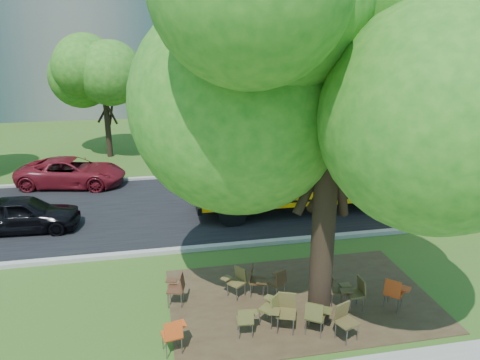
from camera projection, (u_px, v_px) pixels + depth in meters
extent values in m
plane|color=#365319|center=(260.00, 294.00, 12.92)|extent=(160.00, 160.00, 0.00)
cube|color=#382819|center=(301.00, 299.00, 12.64)|extent=(7.00, 4.50, 0.03)
cube|color=black|center=(221.00, 205.00, 19.45)|extent=(80.00, 8.00, 0.04)
cube|color=gray|center=(239.00, 245.00, 15.70)|extent=(80.00, 0.25, 0.14)
cube|color=gray|center=(208.00, 175.00, 23.26)|extent=(80.00, 0.25, 0.14)
cylinder|color=black|center=(108.00, 126.00, 26.39)|extent=(0.32, 0.32, 3.50)
sphere|color=#1F6216|center=(104.00, 82.00, 25.63)|extent=(4.80, 4.80, 4.80)
cylinder|color=black|center=(339.00, 118.00, 26.83)|extent=(0.38, 0.38, 4.20)
sphere|color=#1F6216|center=(342.00, 66.00, 25.93)|extent=(5.60, 5.60, 5.60)
cylinder|color=black|center=(473.00, 122.00, 27.48)|extent=(0.34, 0.34, 3.60)
sphere|color=#1F6216|center=(480.00, 77.00, 26.70)|extent=(5.00, 5.00, 5.00)
cylinder|color=black|center=(324.00, 225.00, 11.01)|extent=(0.56, 0.56, 5.17)
sphere|color=#1F6216|center=(333.00, 65.00, 9.88)|extent=(7.20, 7.20, 7.20)
cube|color=#FFA708|center=(369.00, 161.00, 19.08)|extent=(11.43, 2.68, 2.54)
cube|color=black|center=(377.00, 154.00, 19.05)|extent=(10.81, 2.71, 0.62)
cube|color=#FFA708|center=(215.00, 189.00, 18.18)|extent=(1.37, 2.29, 0.99)
cube|color=black|center=(368.00, 176.00, 19.28)|extent=(11.45, 2.71, 0.08)
cube|color=black|center=(367.00, 185.00, 19.40)|extent=(11.45, 2.71, 0.08)
cylinder|color=black|center=(233.00, 213.00, 17.21)|extent=(1.04, 0.32, 1.04)
cylinder|color=black|center=(222.00, 190.00, 19.64)|extent=(1.04, 0.32, 1.04)
cylinder|color=black|center=(451.00, 197.00, 18.81)|extent=(1.04, 0.32, 1.04)
cylinder|color=black|center=(416.00, 178.00, 21.24)|extent=(1.04, 0.32, 1.04)
cylinder|color=black|center=(445.00, 176.00, 21.50)|extent=(1.04, 0.32, 1.04)
cube|color=#C04214|center=(172.00, 335.00, 10.45)|extent=(0.50, 0.49, 0.05)
cube|color=#C04214|center=(173.00, 331.00, 10.21)|extent=(0.42, 0.18, 0.41)
cube|color=#C04214|center=(181.00, 324.00, 10.62)|extent=(0.28, 0.33, 0.03)
cylinder|color=slate|center=(163.00, 341.00, 10.61)|extent=(0.02, 0.02, 0.46)
cylinder|color=slate|center=(182.00, 346.00, 10.43)|extent=(0.02, 0.02, 0.46)
cube|color=brown|center=(245.00, 320.00, 11.04)|extent=(0.41, 0.40, 0.05)
cube|color=brown|center=(246.00, 317.00, 10.82)|extent=(0.37, 0.12, 0.37)
cube|color=brown|center=(253.00, 313.00, 11.16)|extent=(0.22, 0.27, 0.03)
cylinder|color=slate|center=(238.00, 324.00, 11.24)|extent=(0.02, 0.02, 0.41)
cylinder|color=slate|center=(252.00, 331.00, 10.98)|extent=(0.02, 0.02, 0.41)
cube|color=brown|center=(269.00, 309.00, 11.43)|extent=(0.59, 0.59, 0.05)
cube|color=brown|center=(276.00, 303.00, 11.26)|extent=(0.37, 0.35, 0.41)
cube|color=brown|center=(270.00, 298.00, 11.66)|extent=(0.36, 0.36, 0.03)
cylinder|color=slate|center=(260.00, 318.00, 11.46)|extent=(0.02, 0.02, 0.46)
cylinder|color=slate|center=(279.00, 316.00, 11.53)|extent=(0.02, 0.02, 0.46)
cube|color=brown|center=(286.00, 313.00, 11.17)|extent=(0.59, 0.57, 0.06)
cube|color=brown|center=(287.00, 300.00, 11.29)|extent=(0.45, 0.25, 0.44)
cube|color=brown|center=(275.00, 311.00, 11.03)|extent=(0.33, 0.37, 0.03)
cylinder|color=slate|center=(293.00, 328.00, 11.05)|extent=(0.03, 0.03, 0.50)
cylinder|color=slate|center=(279.00, 317.00, 11.45)|extent=(0.03, 0.03, 0.50)
cube|color=#45431E|center=(315.00, 316.00, 11.10)|extent=(0.60, 0.59, 0.05)
cube|color=#45431E|center=(314.00, 312.00, 10.86)|extent=(0.41, 0.31, 0.42)
cube|color=#45431E|center=(327.00, 310.00, 11.10)|extent=(0.35, 0.37, 0.03)
cylinder|color=slate|center=(309.00, 319.00, 11.39)|extent=(0.03, 0.03, 0.48)
cylinder|color=slate|center=(321.00, 331.00, 10.95)|extent=(0.03, 0.03, 0.48)
cube|color=#4B3F20|center=(347.00, 323.00, 10.85)|extent=(0.57, 0.56, 0.05)
cube|color=#4B3F20|center=(342.00, 310.00, 10.93)|extent=(0.43, 0.25, 0.42)
cube|color=#4B3F20|center=(344.00, 325.00, 10.56)|extent=(0.33, 0.36, 0.03)
cylinder|color=slate|center=(358.00, 333.00, 10.87)|extent=(0.03, 0.03, 0.47)
cylinder|color=slate|center=(335.00, 330.00, 10.97)|extent=(0.03, 0.03, 0.47)
cube|color=#4F4422|center=(354.00, 294.00, 12.07)|extent=(0.43, 0.45, 0.05)
cube|color=#4F4422|center=(362.00, 285.00, 12.04)|extent=(0.11, 0.42, 0.41)
cube|color=#4F4422|center=(345.00, 285.00, 12.23)|extent=(0.30, 0.24, 0.03)
cylinder|color=slate|center=(350.00, 306.00, 11.94)|extent=(0.02, 0.02, 0.46)
cylinder|color=slate|center=(357.00, 297.00, 12.34)|extent=(0.02, 0.02, 0.46)
cube|color=#A53811|center=(394.00, 293.00, 12.10)|extent=(0.60, 0.60, 0.05)
cube|color=#A53811|center=(393.00, 288.00, 11.88)|extent=(0.37, 0.36, 0.42)
cube|color=#A53811|center=(406.00, 289.00, 12.05)|extent=(0.37, 0.37, 0.03)
cylinder|color=slate|center=(388.00, 295.00, 12.41)|extent=(0.02, 0.02, 0.47)
cylinder|color=slate|center=(398.00, 306.00, 11.94)|extent=(0.02, 0.02, 0.47)
cube|color=#4A2A1A|center=(175.00, 289.00, 12.27)|extent=(0.50, 0.51, 0.05)
cube|color=#4A2A1A|center=(182.00, 282.00, 12.20)|extent=(0.19, 0.42, 0.41)
cube|color=#4A2A1A|center=(171.00, 280.00, 12.48)|extent=(0.33, 0.29, 0.03)
cylinder|color=slate|center=(168.00, 300.00, 12.19)|extent=(0.02, 0.02, 0.46)
cylinder|color=slate|center=(183.00, 294.00, 12.50)|extent=(0.02, 0.02, 0.46)
cube|color=brown|center=(236.00, 283.00, 12.63)|extent=(0.56, 0.56, 0.05)
cube|color=brown|center=(241.00, 273.00, 12.69)|extent=(0.31, 0.37, 0.39)
cube|color=brown|center=(226.00, 278.00, 12.64)|extent=(0.35, 0.34, 0.03)
cylinder|color=slate|center=(237.00, 295.00, 12.47)|extent=(0.02, 0.02, 0.44)
cylinder|color=slate|center=(236.00, 285.00, 12.92)|extent=(0.02, 0.02, 0.44)
cube|color=#3E2B16|center=(258.00, 281.00, 12.69)|extent=(0.54, 0.55, 0.05)
cube|color=#3E2B16|center=(251.00, 273.00, 12.65)|extent=(0.24, 0.42, 0.41)
cube|color=#3E2B16|center=(262.00, 282.00, 12.39)|extent=(0.35, 0.31, 0.03)
cylinder|color=slate|center=(265.00, 286.00, 12.89)|extent=(0.02, 0.02, 0.46)
cylinder|color=slate|center=(250.00, 291.00, 12.62)|extent=(0.02, 0.02, 0.46)
cube|color=#50351C|center=(276.00, 282.00, 12.68)|extent=(0.54, 0.53, 0.05)
cube|color=#50351C|center=(281.00, 278.00, 12.50)|extent=(0.37, 0.28, 0.38)
cube|color=#50351C|center=(278.00, 274.00, 12.89)|extent=(0.32, 0.34, 0.03)
cylinder|color=slate|center=(268.00, 289.00, 12.76)|extent=(0.02, 0.02, 0.43)
cylinder|color=slate|center=(284.00, 289.00, 12.74)|extent=(0.02, 0.02, 0.43)
cube|color=#45391E|center=(337.00, 290.00, 12.25)|extent=(0.47, 0.49, 0.05)
cube|color=#45391E|center=(331.00, 282.00, 12.17)|extent=(0.16, 0.42, 0.41)
cube|color=#45391E|center=(346.00, 291.00, 11.98)|extent=(0.32, 0.27, 0.03)
cylinder|color=slate|center=(342.00, 294.00, 12.49)|extent=(0.02, 0.02, 0.46)
cylinder|color=slate|center=(332.00, 301.00, 12.14)|extent=(0.02, 0.02, 0.46)
imported|color=black|center=(23.00, 214.00, 16.76)|extent=(3.97, 1.78, 1.32)
imported|color=maroon|center=(72.00, 172.00, 21.61)|extent=(5.17, 3.15, 1.34)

